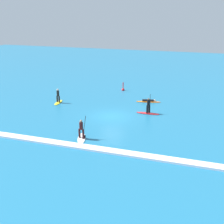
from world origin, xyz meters
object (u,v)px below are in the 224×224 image
surfer_on_yellow_board (58,99)px  surfer_on_white_board (81,133)px  marker_buoy (123,89)px  surfer_on_orange_board (148,101)px  surfer_on_red_board (148,110)px

surfer_on_yellow_board → surfer_on_white_board: 12.38m
surfer_on_white_board → marker_buoy: size_ratio=2.05×
surfer_on_orange_board → surfer_on_white_board: surfer_on_white_board is taller
surfer_on_yellow_board → marker_buoy: surfer_on_yellow_board is taller
surfer_on_orange_board → marker_buoy: (-4.89, 4.71, 0.08)m
surfer_on_orange_board → surfer_on_yellow_board: surfer_on_yellow_board is taller
marker_buoy → surfer_on_yellow_board: bearing=-124.2°
surfer_on_orange_board → surfer_on_red_board: bearing=-90.7°
surfer_on_yellow_board → marker_buoy: bearing=-43.2°
surfer_on_red_board → surfer_on_orange_board: 4.79m
surfer_on_red_board → marker_buoy: (-5.89, 9.37, -0.28)m
surfer_on_white_board → surfer_on_yellow_board: bearing=17.7°
surfer_on_red_board → surfer_on_white_board: surfer_on_red_board is taller
surfer_on_yellow_board → marker_buoy: size_ratio=1.87×
surfer_on_white_board → surfer_on_orange_board: bearing=-33.6°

